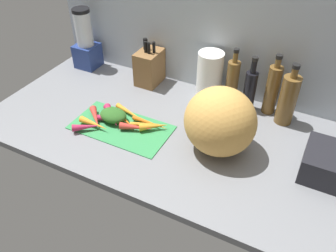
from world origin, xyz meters
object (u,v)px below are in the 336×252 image
at_px(carrot_8, 111,119).
at_px(bottle_1, 250,89).
at_px(bottle_3, 288,99).
at_px(carrot_9, 87,127).
at_px(carrot_2, 94,124).
at_px(carrot_3, 131,113).
at_px(carrot_6, 123,118).
at_px(carrot_10, 112,116).
at_px(carrot_7, 150,123).
at_px(paper_towel_roll, 210,76).
at_px(bottle_2, 272,89).
at_px(carrot_5, 136,127).
at_px(winter_squash, 220,122).
at_px(bottle_0, 232,83).
at_px(knife_block, 149,67).
at_px(cutting_board, 121,127).
at_px(carrot_1, 146,124).
at_px(blender_appliance, 86,43).
at_px(carrot_0, 154,126).
at_px(carrot_4, 96,117).

xyz_separation_m(carrot_8, bottle_1, (0.49, 0.38, 0.08)).
bearing_deg(bottle_3, carrot_9, -148.17).
distance_m(carrot_2, carrot_3, 0.17).
distance_m(carrot_6, carrot_10, 0.05).
relative_size(carrot_7, carrot_9, 1.39).
relative_size(paper_towel_roll, bottle_2, 0.82).
xyz_separation_m(carrot_5, winter_squash, (0.34, 0.06, 0.11)).
bearing_deg(bottle_2, bottle_0, -172.60).
bearing_deg(bottle_2, knife_block, -177.83).
bearing_deg(cutting_board, carrot_5, 4.84).
relative_size(paper_towel_roll, bottle_0, 0.83).
relative_size(cutting_board, carrot_10, 2.75).
distance_m(carrot_5, carrot_6, 0.09).
xyz_separation_m(cutting_board, carrot_10, (-0.06, 0.03, 0.02)).
bearing_deg(carrot_2, carrot_1, 27.88).
bearing_deg(knife_block, carrot_9, -94.61).
distance_m(carrot_2, bottle_1, 0.70).
bearing_deg(paper_towel_roll, bottle_1, -1.81).
height_order(bottle_0, bottle_3, bottle_0).
xyz_separation_m(knife_block, blender_appliance, (-0.38, -0.00, 0.05)).
distance_m(carrot_7, bottle_2, 0.55).
xyz_separation_m(carrot_7, carrot_10, (-0.17, -0.04, 0.01)).
relative_size(carrot_0, carrot_7, 0.72).
xyz_separation_m(carrot_6, winter_squash, (0.43, 0.03, 0.12)).
height_order(carrot_0, blender_appliance, blender_appliance).
bearing_deg(bottle_0, bottle_3, -5.15).
height_order(carrot_5, carrot_7, carrot_5).
bearing_deg(carrot_8, carrot_4, -160.74).
relative_size(carrot_2, bottle_1, 0.54).
relative_size(carrot_0, bottle_0, 0.44).
distance_m(carrot_3, bottle_2, 0.63).
xyz_separation_m(carrot_3, bottle_0, (0.36, 0.30, 0.09)).
relative_size(carrot_1, blender_appliance, 0.41).
xyz_separation_m(carrot_4, carrot_10, (0.06, 0.04, 0.00)).
xyz_separation_m(carrot_3, bottle_2, (0.53, 0.32, 0.10)).
relative_size(winter_squash, bottle_1, 1.06).
xyz_separation_m(carrot_0, blender_appliance, (-0.59, 0.34, 0.11)).
height_order(carrot_1, carrot_2, carrot_2).
xyz_separation_m(carrot_6, carrot_8, (-0.04, -0.03, -0.00)).
bearing_deg(bottle_3, carrot_6, -152.21).
height_order(carrot_4, carrot_5, same).
height_order(carrot_3, paper_towel_roll, paper_towel_roll).
height_order(carrot_8, bottle_3, bottle_3).
relative_size(cutting_board, bottle_0, 1.51).
relative_size(carrot_7, bottle_1, 0.65).
bearing_deg(cutting_board, carrot_2, -151.57).
height_order(carrot_1, winter_squash, winter_squash).
distance_m(carrot_7, carrot_10, 0.18).
xyz_separation_m(carrot_10, bottle_1, (0.50, 0.36, 0.08)).
bearing_deg(carrot_6, bottle_3, 27.79).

